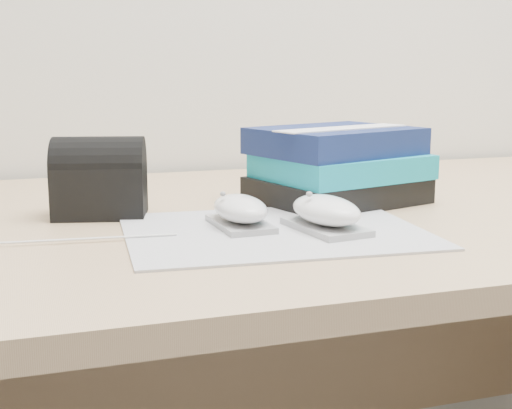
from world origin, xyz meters
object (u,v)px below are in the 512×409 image
object	(u,v)px
desk	(284,347)
mouse_rear	(240,211)
pouch	(100,178)
book_stack	(338,166)
mouse_front	(326,213)

from	to	relation	value
desk	mouse_rear	distance (m)	0.33
mouse_rear	pouch	distance (m)	0.21
mouse_rear	desk	bearing A→B (deg)	53.83
desk	mouse_rear	bearing A→B (deg)	-126.17
desk	book_stack	world-z (taller)	book_stack
desk	mouse_front	bearing A→B (deg)	-97.87
mouse_rear	mouse_front	distance (m)	0.11
mouse_rear	book_stack	size ratio (longest dim) A/B	0.41
desk	book_stack	size ratio (longest dim) A/B	5.99
desk	mouse_rear	size ratio (longest dim) A/B	14.49
mouse_rear	mouse_front	world-z (taller)	mouse_front
mouse_rear	mouse_front	bearing A→B (deg)	-28.43
mouse_front	book_stack	distance (m)	0.20
desk	book_stack	distance (m)	0.30
mouse_rear	book_stack	world-z (taller)	book_stack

